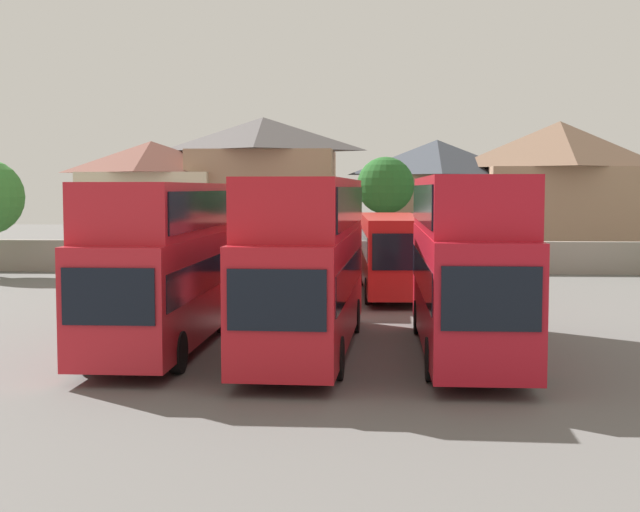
{
  "coord_description": "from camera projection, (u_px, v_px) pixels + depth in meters",
  "views": [
    {
      "loc": [
        1.64,
        -25.63,
        4.76
      ],
      "look_at": [
        0.0,
        3.0,
        2.56
      ],
      "focal_mm": 49.85,
      "sensor_mm": 36.0,
      "label": 1
    }
  ],
  "objects": [
    {
      "name": "bus_3",
      "position": [
        465.0,
        255.0,
        25.24
      ],
      "size": [
        2.66,
        11.61,
        5.07
      ],
      "rotation": [
        0.0,
        0.0,
        -1.58
      ],
      "color": "red",
      "rests_on": "ground"
    },
    {
      "name": "bus_2",
      "position": [
        307.0,
        255.0,
        25.69
      ],
      "size": [
        3.04,
        12.02,
        5.02
      ],
      "rotation": [
        0.0,
        0.0,
        -1.61
      ],
      "color": "red",
      "rests_on": "ground"
    },
    {
      "name": "house_terrace_centre",
      "position": [
        263.0,
        187.0,
        58.9
      ],
      "size": [
        9.8,
        7.19,
        9.42
      ],
      "color": "#9E7A60",
      "rests_on": "ground"
    },
    {
      "name": "bus_4",
      "position": [
        306.0,
        251.0,
        39.59
      ],
      "size": [
        2.83,
        11.94,
        3.44
      ],
      "rotation": [
        0.0,
        0.0,
        -1.6
      ],
      "color": "red",
      "rests_on": "ground"
    },
    {
      "name": "house_terrace_left",
      "position": [
        152.0,
        200.0,
        58.31
      ],
      "size": [
        8.85,
        6.42,
        7.82
      ],
      "color": "beige",
      "rests_on": "ground"
    },
    {
      "name": "house_terrace_right",
      "position": [
        437.0,
        198.0,
        59.14
      ],
      "size": [
        8.43,
        6.48,
        7.95
      ],
      "color": "#9E7A60",
      "rests_on": "ground"
    },
    {
      "name": "ground",
      "position": [
        337.0,
        284.0,
        43.89
      ],
      "size": [
        140.0,
        140.0,
        0.0
      ],
      "primitive_type": "plane",
      "color": "#605E5B"
    },
    {
      "name": "bus_5",
      "position": [
        392.0,
        250.0,
        39.71
      ],
      "size": [
        2.96,
        11.52,
        3.51
      ],
      "rotation": [
        0.0,
        0.0,
        -1.53
      ],
      "color": "#B41F1E",
      "rests_on": "ground"
    },
    {
      "name": "depot_boundary_wall",
      "position": [
        341.0,
        257.0,
        49.74
      ],
      "size": [
        56.0,
        0.5,
        1.8
      ],
      "primitive_type": "cube",
      "color": "gray",
      "rests_on": "ground"
    },
    {
      "name": "tree_left_of_lot",
      "position": [
        386.0,
        186.0,
        51.79
      ],
      "size": [
        3.34,
        3.34,
        6.58
      ],
      "color": "brown",
      "rests_on": "ground"
    },
    {
      "name": "bus_1",
      "position": [
        164.0,
        256.0,
        25.96
      ],
      "size": [
        2.74,
        10.44,
        4.9
      ],
      "rotation": [
        0.0,
        0.0,
        -1.59
      ],
      "color": "red",
      "rests_on": "ground"
    },
    {
      "name": "house_terrace_far_right",
      "position": [
        559.0,
        190.0,
        58.21
      ],
      "size": [
        10.0,
        7.46,
        9.11
      ],
      "color": "#9E7A60",
      "rests_on": "ground"
    }
  ]
}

